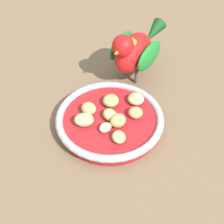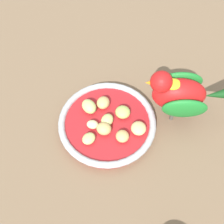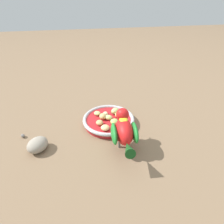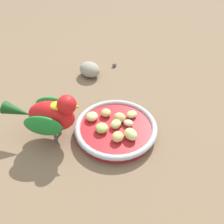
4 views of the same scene
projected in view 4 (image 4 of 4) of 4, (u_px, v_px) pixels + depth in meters
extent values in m
plane|color=#7A6047|center=(117.00, 127.00, 0.66)|extent=(4.00, 4.00, 0.00)
cylinder|color=#AD1E23|center=(116.00, 130.00, 0.63)|extent=(0.21, 0.21, 0.02)
torus|color=#B7BABF|center=(116.00, 127.00, 0.62)|extent=(0.22, 0.22, 0.02)
ellipsoid|color=#C6D17A|center=(115.00, 124.00, 0.62)|extent=(0.04, 0.04, 0.02)
ellipsoid|color=tan|center=(118.00, 137.00, 0.58)|extent=(0.04, 0.04, 0.02)
ellipsoid|color=#C6D17A|center=(132.00, 114.00, 0.65)|extent=(0.04, 0.04, 0.02)
ellipsoid|color=tan|center=(120.00, 116.00, 0.64)|extent=(0.04, 0.04, 0.03)
ellipsoid|color=#E5C67F|center=(92.00, 117.00, 0.64)|extent=(0.04, 0.04, 0.02)
ellipsoid|color=beige|center=(128.00, 123.00, 0.62)|extent=(0.03, 0.03, 0.02)
ellipsoid|color=#B2CC66|center=(102.00, 128.00, 0.61)|extent=(0.04, 0.04, 0.02)
ellipsoid|color=tan|center=(106.00, 113.00, 0.65)|extent=(0.04, 0.04, 0.02)
ellipsoid|color=#C6D17A|center=(131.00, 134.00, 0.59)|extent=(0.05, 0.05, 0.03)
cylinder|color=#59544C|center=(59.00, 129.00, 0.63)|extent=(0.01, 0.01, 0.04)
cylinder|color=#59544C|center=(56.00, 137.00, 0.60)|extent=(0.01, 0.01, 0.04)
ellipsoid|color=red|center=(52.00, 116.00, 0.58)|extent=(0.07, 0.12, 0.08)
ellipsoid|color=#1E7F2D|center=(53.00, 106.00, 0.60)|extent=(0.03, 0.10, 0.06)
ellipsoid|color=#1E7F2D|center=(43.00, 126.00, 0.55)|extent=(0.03, 0.10, 0.06)
cone|color=#144719|center=(17.00, 111.00, 0.58)|extent=(0.04, 0.08, 0.05)
sphere|color=red|center=(67.00, 105.00, 0.54)|extent=(0.05, 0.05, 0.05)
cone|color=orange|center=(76.00, 107.00, 0.54)|extent=(0.02, 0.02, 0.02)
ellipsoid|color=yellow|center=(57.00, 106.00, 0.55)|extent=(0.03, 0.04, 0.01)
ellipsoid|color=gray|center=(90.00, 69.00, 0.84)|extent=(0.10, 0.10, 0.05)
ellipsoid|color=slate|center=(114.00, 65.00, 0.89)|extent=(0.02, 0.02, 0.02)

